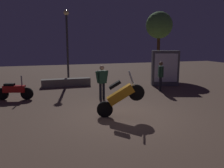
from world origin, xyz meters
TOP-DOWN VIEW (x-y plane):
  - ground_plane at (0.00, 0.00)m, footprint 40.00×40.00m
  - motorcycle_orange_foreground at (-0.13, -0.05)m, footprint 1.64×0.52m
  - motorcycle_red_parked_left at (-3.90, 3.69)m, footprint 1.64×0.51m
  - person_rider_beside at (-0.09, 2.57)m, footprint 0.66×0.31m
  - person_bystander_far at (3.38, 3.47)m, footprint 0.35×0.65m
  - streetlamp_near at (-0.90, 8.48)m, footprint 0.36×0.36m
  - tree_left_bg at (6.33, 9.24)m, footprint 2.07×2.07m
  - kiosk_billboard at (4.47, 4.89)m, footprint 1.68×0.99m
  - planter_wall_low at (-1.29, 6.40)m, footprint 2.87×0.50m

SIDE VIEW (x-z plane):
  - ground_plane at x=0.00m, z-range 0.00..0.00m
  - planter_wall_low at x=-1.29m, z-range 0.00..0.45m
  - motorcycle_red_parked_left at x=-3.90m, z-range -0.12..0.99m
  - motorcycle_orange_foreground at x=-0.13m, z-range -0.07..1.56m
  - person_rider_beside at x=-0.09m, z-range 0.14..1.71m
  - person_bystander_far at x=3.38m, z-range 0.14..1.72m
  - kiosk_billboard at x=4.47m, z-range 0.00..2.10m
  - streetlamp_near at x=-0.90m, z-range 0.66..5.35m
  - tree_left_bg at x=6.33m, z-range 1.39..6.34m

